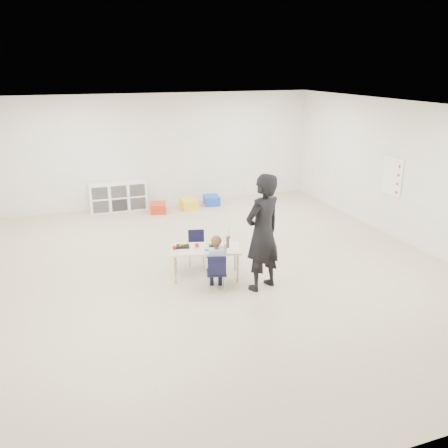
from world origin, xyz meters
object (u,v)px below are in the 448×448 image
object	(u,v)px
table	(206,262)
child	(216,261)
chair_near	(216,272)
cubby_shelf	(118,197)
adult	(263,233)

from	to	relation	value
table	child	world-z (taller)	child
table	chair_near	xyz separation A→B (m)	(0.01, -0.53, 0.05)
chair_near	cubby_shelf	distance (m)	5.08
adult	chair_near	bearing A→B (deg)	-34.67
child	adult	xyz separation A→B (m)	(0.71, -0.16, 0.45)
cubby_shelf	adult	xyz separation A→B (m)	(1.57, -5.17, 0.60)
table	cubby_shelf	size ratio (longest dim) A/B	0.91
chair_near	cubby_shelf	xyz separation A→B (m)	(-0.86, 5.01, 0.03)
chair_near	child	bearing A→B (deg)	0.00
chair_near	child	size ratio (longest dim) A/B	0.63
child	table	bearing A→B (deg)	106.41
chair_near	adult	size ratio (longest dim) A/B	0.33
table	adult	xyz separation A→B (m)	(0.72, -0.70, 0.68)
table	cubby_shelf	xyz separation A→B (m)	(-0.85, 4.48, 0.08)
cubby_shelf	adult	world-z (taller)	adult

